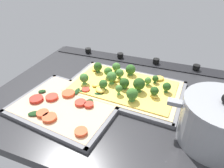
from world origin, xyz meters
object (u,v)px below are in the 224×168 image
Objects in this scene: baking_tray_back at (67,106)px; cooking_pot at (218,122)px; broccoli_pizza at (123,84)px; veggie_pizza_back at (66,104)px; baking_tray_front at (124,89)px.

cooking_pot is (-42.04, -1.58, 5.72)cm from baking_tray_back.
broccoli_pizza is 20.84cm from baking_tray_back.
veggie_pizza_back is (13.71, 15.92, -1.03)cm from broccoli_pizza.
broccoli_pizza is 32.02cm from cooking_pot.
baking_tray_front is 1.23× the size of baking_tray_back.
baking_tray_front is at bearing -131.70° from baking_tray_back.
broccoli_pizza reaches higher than baking_tray_back.
baking_tray_back is (13.57, 15.71, -1.79)cm from broccoli_pizza.
baking_tray_front is 1.07× the size of broccoli_pizza.
baking_tray_front is 1.67× the size of cooking_pot.
baking_tray_back is at bearing 49.19° from broccoli_pizza.
veggie_pizza_back is at bearing 2.42° from cooking_pot.
cooking_pot is at bearing -177.84° from baking_tray_back.
baking_tray_front is 1.83cm from broccoli_pizza.
baking_tray_back is at bearing 2.16° from cooking_pot.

